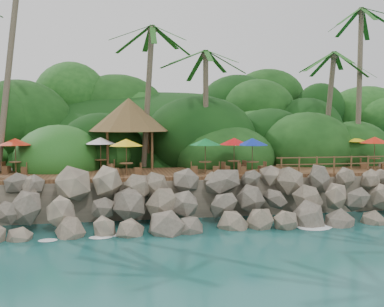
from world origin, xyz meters
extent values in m
plane|color=#19514F|center=(0.00, 0.00, 0.00)|extent=(140.00, 140.00, 0.00)
cube|color=gray|center=(0.00, 16.00, 1.05)|extent=(32.00, 25.20, 2.10)
ellipsoid|color=#143811|center=(0.00, 23.50, 0.00)|extent=(44.80, 28.00, 15.40)
cube|color=brown|center=(0.00, 6.00, 2.20)|extent=(26.00, 5.00, 0.20)
ellipsoid|color=white|center=(-9.00, 0.30, 0.03)|extent=(1.20, 0.80, 0.06)
ellipsoid|color=white|center=(-6.00, 0.30, 0.03)|extent=(1.20, 0.80, 0.06)
ellipsoid|color=white|center=(-3.00, 0.30, 0.03)|extent=(1.20, 0.80, 0.06)
ellipsoid|color=white|center=(0.00, 0.30, 0.03)|extent=(1.20, 0.80, 0.06)
ellipsoid|color=white|center=(3.00, 0.30, 0.03)|extent=(1.20, 0.80, 0.06)
ellipsoid|color=white|center=(6.00, 0.30, 0.03)|extent=(1.20, 0.80, 0.06)
ellipsoid|color=white|center=(9.00, 0.30, 0.03)|extent=(1.20, 0.80, 0.06)
cylinder|color=brown|center=(-10.87, 8.32, 9.11)|extent=(1.64, 2.92, 13.43)
cylinder|color=brown|center=(-2.45, 8.80, 6.87)|extent=(1.03, 1.44, 9.11)
ellipsoid|color=#23601E|center=(-2.45, 8.80, 11.44)|extent=(6.00, 6.00, 2.40)
cylinder|color=brown|center=(1.57, 9.34, 6.19)|extent=(0.56, 0.66, 7.78)
ellipsoid|color=#23601E|center=(1.57, 9.34, 10.08)|extent=(6.00, 6.00, 2.40)
cylinder|color=brown|center=(12.64, 8.70, 7.94)|extent=(1.47, 2.12, 11.18)
ellipsoid|color=#23601E|center=(12.64, 8.70, 13.58)|extent=(6.00, 6.00, 2.40)
cylinder|color=brown|center=(10.62, 9.26, 6.25)|extent=(0.44, 1.48, 7.87)
ellipsoid|color=#23601E|center=(10.62, 9.26, 10.20)|extent=(6.00, 6.00, 2.40)
cylinder|color=brown|center=(-5.08, 7.77, 3.50)|extent=(0.16, 0.16, 2.40)
cylinder|color=brown|center=(-2.28, 7.77, 3.50)|extent=(0.16, 0.16, 2.40)
cylinder|color=brown|center=(-5.08, 10.57, 3.50)|extent=(0.16, 0.16, 2.40)
cylinder|color=brown|center=(-2.28, 10.57, 3.50)|extent=(0.16, 0.16, 2.40)
cone|color=brown|center=(-3.68, 9.17, 5.80)|extent=(5.25, 5.25, 2.20)
cylinder|color=brown|center=(3.31, 4.40, 2.64)|extent=(0.07, 0.07, 0.67)
cylinder|color=brown|center=(3.31, 4.40, 2.98)|extent=(0.77, 0.77, 0.05)
cylinder|color=brown|center=(3.31, 4.40, 3.30)|extent=(0.05, 0.05, 2.01)
cone|color=#0B2395|center=(3.31, 4.40, 4.17)|extent=(1.91, 1.91, 0.41)
cube|color=brown|center=(2.68, 4.32, 2.51)|extent=(0.43, 0.43, 0.42)
cube|color=brown|center=(3.94, 4.48, 2.51)|extent=(0.43, 0.43, 0.42)
cylinder|color=brown|center=(2.40, 5.10, 2.64)|extent=(0.07, 0.07, 0.67)
cylinder|color=brown|center=(2.40, 5.10, 2.98)|extent=(0.77, 0.77, 0.05)
cylinder|color=brown|center=(2.40, 5.10, 3.30)|extent=(0.05, 0.05, 2.01)
cone|color=#B80B0E|center=(2.40, 5.10, 4.17)|extent=(1.91, 1.91, 0.41)
cube|color=brown|center=(1.82, 4.83, 2.51)|extent=(0.51, 0.51, 0.42)
cube|color=brown|center=(2.98, 5.36, 2.51)|extent=(0.51, 0.51, 0.42)
cylinder|color=brown|center=(3.56, 7.60, 2.64)|extent=(0.07, 0.07, 0.67)
cylinder|color=brown|center=(3.56, 7.60, 2.98)|extent=(0.77, 0.77, 0.05)
cylinder|color=brown|center=(3.56, 7.60, 3.30)|extent=(0.05, 0.05, 2.01)
cone|color=#0C139F|center=(3.56, 7.60, 4.17)|extent=(1.91, 1.91, 0.41)
cube|color=brown|center=(2.94, 7.73, 2.51)|extent=(0.45, 0.45, 0.42)
cube|color=brown|center=(4.19, 7.47, 2.51)|extent=(0.45, 0.45, 0.42)
cylinder|color=brown|center=(0.60, 4.91, 2.64)|extent=(0.07, 0.07, 0.67)
cylinder|color=brown|center=(0.60, 4.91, 2.98)|extent=(0.77, 0.77, 0.05)
cylinder|color=brown|center=(0.60, 4.91, 3.30)|extent=(0.05, 0.05, 2.01)
cone|color=#0B6A29|center=(0.60, 4.91, 4.17)|extent=(1.91, 1.91, 0.41)
cube|color=brown|center=(-0.03, 5.04, 2.51)|extent=(0.45, 0.45, 0.42)
cube|color=brown|center=(1.22, 4.78, 2.51)|extent=(0.45, 0.45, 0.42)
cylinder|color=brown|center=(11.80, 7.55, 2.64)|extent=(0.07, 0.07, 0.67)
cylinder|color=brown|center=(11.80, 7.55, 2.98)|extent=(0.77, 0.77, 0.05)
cylinder|color=brown|center=(11.80, 7.55, 3.30)|extent=(0.05, 0.05, 2.01)
cone|color=yellow|center=(11.80, 7.55, 4.17)|extent=(1.91, 1.91, 0.41)
cube|color=brown|center=(11.16, 7.52, 2.51)|extent=(0.40, 0.40, 0.42)
cube|color=brown|center=(12.44, 7.58, 2.51)|extent=(0.40, 0.40, 0.42)
cylinder|color=brown|center=(-4.00, 4.81, 2.64)|extent=(0.07, 0.07, 0.67)
cylinder|color=brown|center=(-4.00, 4.81, 2.98)|extent=(0.77, 0.77, 0.05)
cylinder|color=brown|center=(-4.00, 4.81, 3.30)|extent=(0.05, 0.05, 2.01)
cone|color=yellow|center=(-4.00, 4.81, 4.17)|extent=(1.91, 1.91, 0.41)
cube|color=brown|center=(-4.63, 4.70, 2.51)|extent=(0.44, 0.44, 0.42)
cube|color=brown|center=(-3.37, 4.92, 2.51)|extent=(0.44, 0.44, 0.42)
cylinder|color=brown|center=(11.80, 5.32, 2.64)|extent=(0.07, 0.07, 0.67)
cylinder|color=brown|center=(11.80, 5.32, 2.98)|extent=(0.77, 0.77, 0.05)
cylinder|color=brown|center=(11.80, 5.32, 3.30)|extent=(0.05, 0.05, 2.01)
cone|color=red|center=(11.80, 5.32, 4.17)|extent=(1.91, 1.91, 0.41)
cube|color=brown|center=(11.21, 5.56, 2.51)|extent=(0.50, 0.50, 0.42)
cylinder|color=brown|center=(-5.50, 7.44, 2.64)|extent=(0.07, 0.07, 0.67)
cylinder|color=brown|center=(-5.50, 7.44, 2.98)|extent=(0.77, 0.77, 0.05)
cylinder|color=brown|center=(-5.50, 7.44, 3.30)|extent=(0.05, 0.05, 2.01)
cone|color=silver|center=(-5.50, 7.44, 4.17)|extent=(1.91, 1.91, 0.41)
cube|color=brown|center=(-6.13, 7.50, 2.51)|extent=(0.42, 0.42, 0.42)
cube|color=brown|center=(-4.86, 7.38, 2.51)|extent=(0.42, 0.42, 0.42)
cylinder|color=brown|center=(-10.38, 6.84, 2.64)|extent=(0.07, 0.07, 0.67)
cylinder|color=brown|center=(-10.38, 6.84, 2.98)|extent=(0.77, 0.77, 0.05)
cylinder|color=brown|center=(-10.38, 6.84, 3.30)|extent=(0.05, 0.05, 2.01)
cone|color=#B9220B|center=(-10.38, 6.84, 4.17)|extent=(1.91, 1.91, 0.41)
cube|color=brown|center=(-10.97, 7.09, 2.51)|extent=(0.50, 0.50, 0.42)
cube|color=brown|center=(-9.80, 6.59, 2.51)|extent=(0.50, 0.50, 0.42)
cylinder|color=brown|center=(2.95, 7.53, 2.64)|extent=(0.07, 0.07, 0.67)
cylinder|color=brown|center=(2.95, 7.53, 2.98)|extent=(0.77, 0.77, 0.05)
cylinder|color=brown|center=(2.95, 7.53, 3.30)|extent=(0.05, 0.05, 2.01)
cone|color=silver|center=(2.95, 7.53, 4.17)|extent=(1.91, 1.91, 0.41)
cube|color=brown|center=(2.33, 7.36, 2.51)|extent=(0.47, 0.47, 0.42)
cube|color=brown|center=(3.56, 7.70, 2.51)|extent=(0.47, 0.47, 0.42)
cylinder|color=brown|center=(4.82, 3.65, 2.80)|extent=(0.10, 0.10, 1.00)
cylinder|color=brown|center=(5.92, 3.65, 2.80)|extent=(0.10, 0.10, 1.00)
cylinder|color=brown|center=(7.02, 3.65, 2.80)|extent=(0.10, 0.10, 1.00)
cylinder|color=brown|center=(8.12, 3.65, 2.80)|extent=(0.10, 0.10, 1.00)
cylinder|color=brown|center=(9.22, 3.65, 2.80)|extent=(0.10, 0.10, 1.00)
cylinder|color=brown|center=(10.32, 3.65, 2.80)|extent=(0.10, 0.10, 1.00)
cube|color=brown|center=(8.12, 3.65, 3.25)|extent=(7.20, 0.06, 0.06)
cube|color=brown|center=(8.12, 3.65, 2.85)|extent=(7.20, 0.06, 0.06)
imported|color=white|center=(2.93, 6.74, 3.13)|extent=(0.69, 0.55, 1.67)
camera|label=1|loc=(-4.76, -20.29, 5.36)|focal=41.14mm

